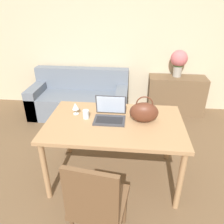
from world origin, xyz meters
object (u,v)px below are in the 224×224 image
drinking_glass (86,114)px  flower_vase (179,61)px  couch (80,99)px  laptop (110,113)px  handbag (144,112)px  wine_glass (75,107)px  chair (97,202)px

drinking_glass → flower_vase: (1.30, 1.83, 0.17)m
couch → laptop: 1.79m
drinking_glass → couch: bearing=106.7°
handbag → laptop: bearing=174.2°
couch → drinking_glass: drinking_glass is taller
flower_vase → wine_glass: bearing=-129.6°
couch → wine_glass: wine_glass is taller
chair → flower_vase: 2.99m
couch → chair: bearing=-73.6°
laptop → wine_glass: laptop is taller
wine_glass → flower_vase: size_ratio=0.30×
couch → handbag: (1.11, -1.57, 0.61)m
flower_vase → handbag: bearing=-109.7°
laptop → flower_vase: bearing=60.2°
wine_glass → flower_vase: (1.44, 1.75, 0.12)m
chair → laptop: (0.00, 0.96, 0.31)m
chair → drinking_glass: 1.01m
couch → handbag: 2.02m
chair → laptop: 1.01m
chair → drinking_glass: size_ratio=9.85×
couch → handbag: bearing=-54.7°
laptop → handbag: handbag is taller
laptop → drinking_glass: laptop is taller
chair → laptop: laptop is taller
laptop → flower_vase: size_ratio=0.73×
chair → handbag: size_ratio=3.11×
wine_glass → flower_vase: flower_vase is taller
couch → laptop: laptop is taller
chair → drinking_glass: bearing=114.1°
chair → wine_glass: 1.15m
chair → couch: size_ratio=0.54×
handbag → chair: bearing=-112.3°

